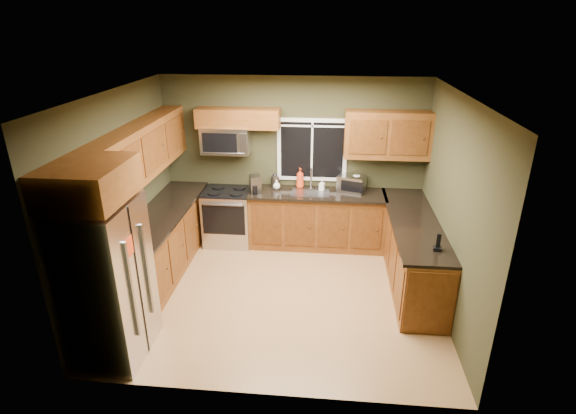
% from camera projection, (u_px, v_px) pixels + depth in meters
% --- Properties ---
extents(floor, '(4.20, 4.20, 0.00)m').
position_uv_depth(floor, '(282.00, 294.00, 6.17)').
color(floor, '#9D7345').
rests_on(floor, ground).
extents(ceiling, '(4.20, 4.20, 0.00)m').
position_uv_depth(ceiling, '(281.00, 94.00, 5.13)').
color(ceiling, white).
rests_on(ceiling, back_wall).
extents(back_wall, '(4.20, 0.00, 4.20)m').
position_uv_depth(back_wall, '(293.00, 161.00, 7.30)').
color(back_wall, '#33331D').
rests_on(back_wall, ground).
extents(front_wall, '(4.20, 0.00, 4.20)m').
position_uv_depth(front_wall, '(260.00, 279.00, 4.00)').
color(front_wall, '#33331D').
rests_on(front_wall, ground).
extents(left_wall, '(0.00, 3.60, 3.60)m').
position_uv_depth(left_wall, '(121.00, 197.00, 5.83)').
color(left_wall, '#33331D').
rests_on(left_wall, ground).
extents(right_wall, '(0.00, 3.60, 3.60)m').
position_uv_depth(right_wall, '(453.00, 209.00, 5.47)').
color(right_wall, '#33331D').
rests_on(right_wall, ground).
extents(window, '(1.12, 0.03, 1.02)m').
position_uv_depth(window, '(312.00, 150.00, 7.18)').
color(window, white).
rests_on(window, back_wall).
extents(base_cabinets_left, '(0.60, 2.65, 0.90)m').
position_uv_depth(base_cabinets_left, '(164.00, 243.00, 6.59)').
color(base_cabinets_left, brown).
rests_on(base_cabinets_left, ground).
extents(countertop_left, '(0.65, 2.65, 0.04)m').
position_uv_depth(countertop_left, '(162.00, 214.00, 6.41)').
color(countertop_left, black).
rests_on(countertop_left, base_cabinets_left).
extents(base_cabinets_back, '(2.17, 0.60, 0.90)m').
position_uv_depth(base_cabinets_back, '(317.00, 220.00, 7.34)').
color(base_cabinets_back, brown).
rests_on(base_cabinets_back, ground).
extents(countertop_back, '(2.17, 0.65, 0.04)m').
position_uv_depth(countertop_back, '(317.00, 194.00, 7.13)').
color(countertop_back, black).
rests_on(countertop_back, base_cabinets_back).
extents(base_cabinets_peninsula, '(0.60, 2.52, 0.90)m').
position_uv_depth(base_cabinets_peninsula, '(412.00, 252.00, 6.34)').
color(base_cabinets_peninsula, brown).
rests_on(base_cabinets_peninsula, ground).
extents(countertop_peninsula, '(0.65, 2.50, 0.04)m').
position_uv_depth(countertop_peninsula, '(414.00, 221.00, 6.17)').
color(countertop_peninsula, black).
rests_on(countertop_peninsula, base_cabinets_peninsula).
extents(upper_cabinets_left, '(0.33, 2.65, 0.72)m').
position_uv_depth(upper_cabinets_left, '(143.00, 150.00, 6.05)').
color(upper_cabinets_left, brown).
rests_on(upper_cabinets_left, left_wall).
extents(upper_cabinets_back_left, '(1.30, 0.33, 0.30)m').
position_uv_depth(upper_cabinets_back_left, '(238.00, 118.00, 6.94)').
color(upper_cabinets_back_left, brown).
rests_on(upper_cabinets_back_left, back_wall).
extents(upper_cabinets_back_right, '(1.30, 0.33, 0.72)m').
position_uv_depth(upper_cabinets_back_right, '(387.00, 135.00, 6.83)').
color(upper_cabinets_back_right, brown).
rests_on(upper_cabinets_back_right, back_wall).
extents(upper_cabinet_over_fridge, '(0.72, 0.90, 0.38)m').
position_uv_depth(upper_cabinet_over_fridge, '(88.00, 182.00, 4.34)').
color(upper_cabinet_over_fridge, brown).
rests_on(upper_cabinet_over_fridge, left_wall).
extents(refrigerator, '(0.74, 0.90, 1.80)m').
position_uv_depth(refrigerator, '(107.00, 282.00, 4.78)').
color(refrigerator, '#B7B7BC').
rests_on(refrigerator, ground).
extents(range, '(0.76, 0.69, 0.94)m').
position_uv_depth(range, '(228.00, 216.00, 7.43)').
color(range, '#B7B7BC').
rests_on(range, ground).
extents(microwave, '(0.76, 0.41, 0.42)m').
position_uv_depth(microwave, '(226.00, 140.00, 7.07)').
color(microwave, '#B7B7BC').
rests_on(microwave, back_wall).
extents(sink, '(0.60, 0.42, 0.36)m').
position_uv_depth(sink, '(310.00, 191.00, 7.15)').
color(sink, slate).
rests_on(sink, countertop_back).
extents(toaster_oven, '(0.49, 0.43, 0.26)m').
position_uv_depth(toaster_oven, '(352.00, 183.00, 7.16)').
color(toaster_oven, '#B7B7BC').
rests_on(toaster_oven, countertop_back).
extents(coffee_maker, '(0.22, 0.26, 0.28)m').
position_uv_depth(coffee_maker, '(255.00, 185.00, 7.08)').
color(coffee_maker, slate).
rests_on(coffee_maker, countertop_back).
extents(kettle, '(0.18, 0.18, 0.26)m').
position_uv_depth(kettle, '(275.00, 181.00, 7.30)').
color(kettle, '#B7B7BC').
rests_on(kettle, countertop_back).
extents(paper_towel_roll, '(0.13, 0.13, 0.29)m').
position_uv_depth(paper_towel_roll, '(356.00, 183.00, 7.15)').
color(paper_towel_roll, white).
rests_on(paper_towel_roll, countertop_back).
extents(soap_bottle_a, '(0.17, 0.17, 0.33)m').
position_uv_depth(soap_bottle_a, '(300.00, 178.00, 7.29)').
color(soap_bottle_a, '#ED3F16').
rests_on(soap_bottle_a, countertop_back).
extents(soap_bottle_b, '(0.10, 0.10, 0.17)m').
position_uv_depth(soap_bottle_b, '(322.00, 185.00, 7.20)').
color(soap_bottle_b, white).
rests_on(soap_bottle_b, countertop_back).
extents(soap_bottle_c, '(0.13, 0.13, 0.15)m').
position_uv_depth(soap_bottle_c, '(277.00, 185.00, 7.25)').
color(soap_bottle_c, white).
rests_on(soap_bottle_c, countertop_back).
extents(cordless_phone, '(0.11, 0.11, 0.22)m').
position_uv_depth(cordless_phone, '(438.00, 245.00, 5.33)').
color(cordless_phone, black).
rests_on(cordless_phone, countertop_peninsula).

